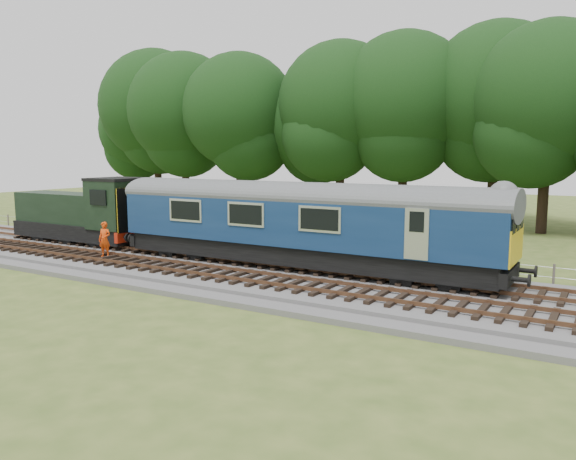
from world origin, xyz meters
The scene contains 9 objects.
ground centered at (0.00, 0.00, 0.00)m, with size 120.00×120.00×0.00m, color #415820.
ballast centered at (0.00, 0.00, 0.17)m, with size 70.00×7.00×0.35m, color #4C4C4F.
track_north centered at (0.00, 1.40, 0.42)m, with size 67.20×2.40×0.21m.
track_south centered at (0.00, -1.60, 0.42)m, with size 67.20×2.40×0.21m.
fence centered at (0.00, 4.50, 0.00)m, with size 64.00×0.12×1.00m, color #6B6054, non-canonical shape.
tree_line centered at (0.00, 22.00, 0.00)m, with size 70.00×8.00×18.00m, color black, non-canonical shape.
dmu_railcar centered at (1.97, 1.40, 2.61)m, with size 18.05×2.86×3.88m.
shunter_loco centered at (-11.95, 1.40, 1.97)m, with size 8.91×2.60×3.38m.
worker centered at (-7.44, -1.16, 1.22)m, with size 0.63×0.41×1.73m, color #E7410C.
Camera 1 is at (14.07, -19.84, 5.38)m, focal length 35.00 mm.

